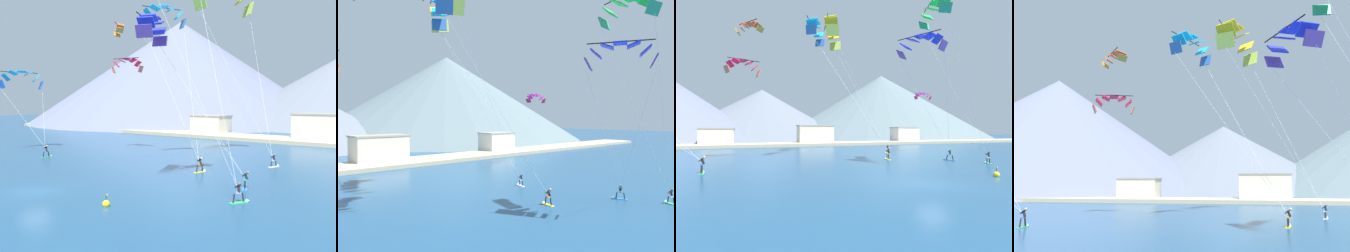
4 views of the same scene
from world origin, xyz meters
The scene contains 13 objects.
kitesurfer_mid_center centered at (-17.37, 11.96, 0.54)m, with size 0.63×1.76×1.77m.
kitesurfer_far_left centered at (5.44, 16.31, 0.53)m, with size 0.71×1.78×1.75m.
kitesurfer_far_right centered at (10.05, 24.61, 0.44)m, with size 0.87×1.78×1.65m.
parafoil_kite_near_lead centered at (5.48, 8.60, 14.17)m, with size 9.18×6.54×13.81m.
parafoil_kite_far_left centered at (-3.91, 20.94, 18.94)m, with size 11.16×7.82×18.74m.
parafoil_kite_far_right centered at (0.84, 27.89, 22.05)m, with size 11.33×8.94×22.50m.
parafoil_kite_distant_high_outer centered at (-13.14, 21.58, 18.42)m, with size 3.88×3.30×1.62m.
parafoil_kite_distant_low_drift centered at (-13.99, 23.90, 13.53)m, with size 5.06×3.08×2.26m.
shoreline_strip centered at (0.00, 53.36, 0.35)m, with size 180.00×10.00×0.70m, color tan.
shore_building_promenade_mid centered at (4.77, 56.71, 2.76)m, with size 10.11×5.41×5.51m.
shore_building_quay_east centered at (-20.71, 57.27, 2.35)m, with size 8.36×5.85×4.67m.
mountain_peak_west_ridge centered at (-7.26, 115.16, 11.75)m, with size 83.14×83.14×23.49m.
mountain_peak_east_shoulder centered at (-64.75, 101.57, 19.87)m, with size 116.63×116.63×39.73m.
Camera 4 is at (2.34, -18.56, 4.00)m, focal length 40.00 mm.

